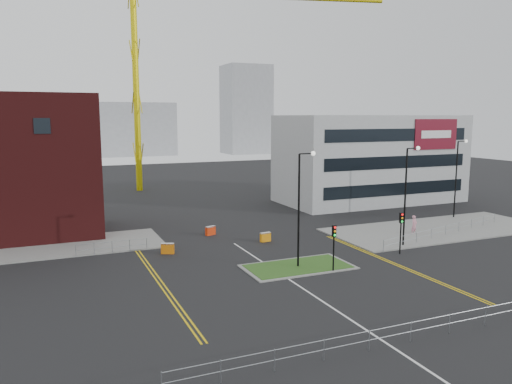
% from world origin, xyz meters
% --- Properties ---
extents(ground, '(200.00, 200.00, 0.00)m').
position_xyz_m(ground, '(0.00, 0.00, 0.00)').
color(ground, black).
rests_on(ground, ground).
extents(pavement_left, '(28.00, 8.00, 0.12)m').
position_xyz_m(pavement_left, '(-20.00, 22.00, 0.06)').
color(pavement_left, slate).
rests_on(pavement_left, ground).
extents(pavement_right, '(24.00, 10.00, 0.12)m').
position_xyz_m(pavement_right, '(22.00, 14.00, 0.06)').
color(pavement_right, slate).
rests_on(pavement_right, ground).
extents(island_kerb, '(8.60, 4.60, 0.08)m').
position_xyz_m(island_kerb, '(2.00, 8.00, 0.04)').
color(island_kerb, slate).
rests_on(island_kerb, ground).
extents(grass_island, '(8.00, 4.00, 0.12)m').
position_xyz_m(grass_island, '(2.00, 8.00, 0.06)').
color(grass_island, '#2A531B').
rests_on(grass_island, ground).
extents(office_block, '(25.00, 12.20, 12.00)m').
position_xyz_m(office_block, '(26.01, 31.97, 6.00)').
color(office_block, '#A3A6A8').
rests_on(office_block, ground).
extents(tower_crane, '(51.54, 14.35, 35.78)m').
position_xyz_m(tower_crane, '(3.79, 53.49, 24.79)').
color(tower_crane, yellow).
rests_on(tower_crane, ground).
extents(streetlamp_island, '(1.46, 0.36, 9.18)m').
position_xyz_m(streetlamp_island, '(2.22, 8.00, 5.41)').
color(streetlamp_island, black).
rests_on(streetlamp_island, ground).
extents(streetlamp_right_near, '(1.46, 0.36, 9.18)m').
position_xyz_m(streetlamp_right_near, '(14.22, 10.00, 5.41)').
color(streetlamp_right_near, black).
rests_on(streetlamp_right_near, ground).
extents(streetlamp_right_far, '(1.46, 0.36, 9.18)m').
position_xyz_m(streetlamp_right_far, '(28.22, 18.00, 5.41)').
color(streetlamp_right_far, black).
rests_on(streetlamp_right_far, ground).
extents(traffic_light_island, '(0.28, 0.33, 3.65)m').
position_xyz_m(traffic_light_island, '(4.00, 5.98, 2.57)').
color(traffic_light_island, black).
rests_on(traffic_light_island, ground).
extents(traffic_light_right, '(0.28, 0.33, 3.65)m').
position_xyz_m(traffic_light_right, '(12.00, 7.98, 2.57)').
color(traffic_light_right, black).
rests_on(traffic_light_right, ground).
extents(railing_front, '(24.05, 0.05, 1.10)m').
position_xyz_m(railing_front, '(0.00, -6.00, 0.78)').
color(railing_front, gray).
rests_on(railing_front, ground).
extents(railing_left, '(6.05, 0.05, 1.10)m').
position_xyz_m(railing_left, '(-11.00, 18.00, 0.74)').
color(railing_left, gray).
rests_on(railing_left, ground).
extents(railing_right, '(19.05, 5.05, 1.10)m').
position_xyz_m(railing_right, '(20.50, 11.50, 0.78)').
color(railing_right, gray).
rests_on(railing_right, ground).
extents(centre_line, '(0.15, 30.00, 0.01)m').
position_xyz_m(centre_line, '(0.00, 2.00, 0.01)').
color(centre_line, silver).
rests_on(centre_line, ground).
extents(yellow_left_a, '(0.12, 24.00, 0.01)m').
position_xyz_m(yellow_left_a, '(-9.00, 10.00, 0.01)').
color(yellow_left_a, gold).
rests_on(yellow_left_a, ground).
extents(yellow_left_b, '(0.12, 24.00, 0.01)m').
position_xyz_m(yellow_left_b, '(-8.70, 10.00, 0.01)').
color(yellow_left_b, gold).
rests_on(yellow_left_b, ground).
extents(yellow_right_a, '(0.12, 20.00, 0.01)m').
position_xyz_m(yellow_right_a, '(9.50, 6.00, 0.01)').
color(yellow_right_a, gold).
rests_on(yellow_right_a, ground).
extents(yellow_right_b, '(0.12, 20.00, 0.01)m').
position_xyz_m(yellow_right_b, '(9.80, 6.00, 0.01)').
color(yellow_right_b, gold).
rests_on(yellow_right_b, ground).
extents(skyline_b, '(24.00, 12.00, 16.00)m').
position_xyz_m(skyline_b, '(10.00, 130.00, 8.00)').
color(skyline_b, gray).
rests_on(skyline_b, ground).
extents(skyline_c, '(14.00, 12.00, 28.00)m').
position_xyz_m(skyline_c, '(45.00, 125.00, 14.00)').
color(skyline_c, gray).
rests_on(skyline_c, ground).
extents(skyline_d, '(30.00, 12.00, 12.00)m').
position_xyz_m(skyline_d, '(-8.00, 140.00, 6.00)').
color(skyline_d, gray).
rests_on(skyline_d, ground).
extents(pedestrian, '(0.81, 0.63, 1.97)m').
position_xyz_m(pedestrian, '(17.99, 13.21, 0.99)').
color(pedestrian, pink).
rests_on(pedestrian, ground).
extents(barrier_left, '(1.16, 0.80, 0.93)m').
position_xyz_m(barrier_left, '(-6.57, 16.00, 0.51)').
color(barrier_left, orange).
rests_on(barrier_left, ground).
extents(barrier_mid, '(1.10, 0.50, 0.89)m').
position_xyz_m(barrier_mid, '(3.00, 16.52, 0.48)').
color(barrier_mid, orange).
rests_on(barrier_mid, ground).
extents(barrier_right, '(1.13, 0.71, 0.90)m').
position_xyz_m(barrier_right, '(-1.00, 21.14, 0.49)').
color(barrier_right, red).
rests_on(barrier_right, ground).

